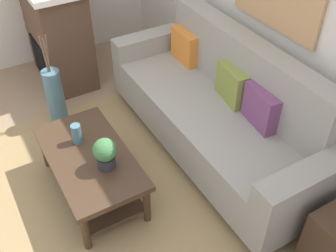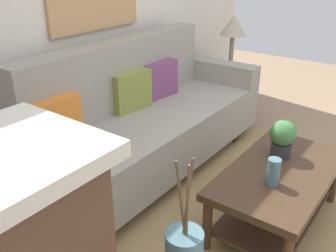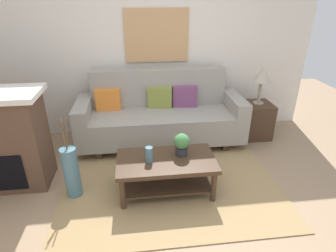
% 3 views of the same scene
% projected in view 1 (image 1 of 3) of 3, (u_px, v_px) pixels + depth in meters
% --- Properties ---
extents(ground_plane, '(8.89, 8.89, 0.00)m').
position_uv_depth(ground_plane, '(69.00, 208.00, 3.29)').
color(ground_plane, '#9E7F60').
extents(wall_back, '(4.89, 0.10, 2.70)m').
position_uv_depth(wall_back, '(283.00, 0.00, 3.18)').
color(wall_back, silver).
rests_on(wall_back, ground_plane).
extents(area_rug, '(2.55, 2.15, 0.01)m').
position_uv_depth(area_rug, '(124.00, 185.00, 3.47)').
color(area_rug, '#A38456').
rests_on(area_rug, ground_plane).
extents(couch, '(2.41, 0.84, 1.08)m').
position_uv_depth(couch, '(218.00, 111.00, 3.57)').
color(couch, gray).
rests_on(couch, ground_plane).
extents(throw_pillow_orange, '(0.36, 0.13, 0.32)m').
position_uv_depth(throw_pillow_orange, '(185.00, 46.00, 3.96)').
color(throw_pillow_orange, orange).
rests_on(throw_pillow_orange, couch).
extents(throw_pillow_olive, '(0.37, 0.17, 0.32)m').
position_uv_depth(throw_pillow_olive, '(232.00, 84.00, 3.46)').
color(throw_pillow_olive, olive).
rests_on(throw_pillow_olive, couch).
extents(throw_pillow_plum, '(0.37, 0.16, 0.32)m').
position_uv_depth(throw_pillow_plum, '(261.00, 108.00, 3.21)').
color(throw_pillow_plum, '#7A4270').
rests_on(throw_pillow_plum, couch).
extents(coffee_table, '(1.10, 0.60, 0.43)m').
position_uv_depth(coffee_table, '(91.00, 165.00, 3.23)').
color(coffee_table, '#422D1E').
rests_on(coffee_table, ground_plane).
extents(tabletop_vase, '(0.08, 0.08, 0.17)m').
position_uv_depth(tabletop_vase, '(77.00, 134.00, 3.21)').
color(tabletop_vase, slate).
rests_on(tabletop_vase, coffee_table).
extents(potted_plant_tabletop, '(0.18, 0.18, 0.26)m').
position_uv_depth(potted_plant_tabletop, '(105.00, 153.00, 2.97)').
color(potted_plant_tabletop, '#2D2D33').
rests_on(potted_plant_tabletop, coffee_table).
extents(fireplace, '(1.02, 0.58, 1.16)m').
position_uv_depth(fireplace, '(58.00, 32.00, 4.40)').
color(fireplace, brown).
rests_on(fireplace, ground_plane).
extents(floor_vase, '(0.17, 0.17, 0.61)m').
position_uv_depth(floor_vase, '(56.00, 98.00, 3.94)').
color(floor_vase, slate).
rests_on(floor_vase, ground_plane).
extents(floor_vase_branch_a, '(0.05, 0.03, 0.36)m').
position_uv_depth(floor_vase_branch_a, '(46.00, 56.00, 3.62)').
color(floor_vase_branch_a, brown).
rests_on(floor_vase_branch_a, floor_vase).
extents(floor_vase_branch_b, '(0.03, 0.05, 0.36)m').
position_uv_depth(floor_vase_branch_b, '(47.00, 54.00, 3.64)').
color(floor_vase_branch_b, brown).
rests_on(floor_vase_branch_b, floor_vase).
extents(floor_vase_branch_c, '(0.03, 0.03, 0.36)m').
position_uv_depth(floor_vase_branch_c, '(44.00, 55.00, 3.63)').
color(floor_vase_branch_c, brown).
rests_on(floor_vase_branch_c, floor_vase).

